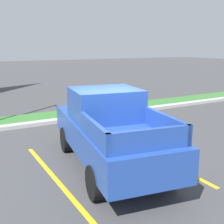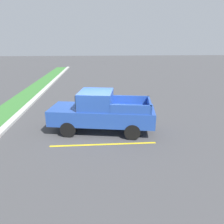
% 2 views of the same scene
% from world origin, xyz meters
% --- Properties ---
extents(ground_plane, '(120.00, 120.00, 0.00)m').
position_xyz_m(ground_plane, '(0.00, 0.00, 0.00)').
color(ground_plane, '#424244').
extents(parking_line_near, '(0.12, 4.80, 0.01)m').
position_xyz_m(parking_line_near, '(-1.72, -0.17, 0.00)').
color(parking_line_near, yellow).
rests_on(parking_line_near, ground).
extents(parking_line_far, '(0.12, 4.80, 0.01)m').
position_xyz_m(parking_line_far, '(1.38, -0.17, 0.00)').
color(parking_line_far, yellow).
rests_on(parking_line_far, ground).
extents(curb_strip, '(56.00, 0.40, 0.15)m').
position_xyz_m(curb_strip, '(0.00, 5.00, 0.07)').
color(curb_strip, '#B2B2AD').
rests_on(curb_strip, ground).
extents(grass_median, '(56.00, 1.80, 0.06)m').
position_xyz_m(grass_median, '(0.00, 6.10, 0.03)').
color(grass_median, '#387533').
rests_on(grass_median, ground).
extents(pickup_truck_main, '(2.75, 5.47, 2.10)m').
position_xyz_m(pickup_truck_main, '(-0.16, -0.12, 1.04)').
color(pickup_truck_main, black).
rests_on(pickup_truck_main, ground).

